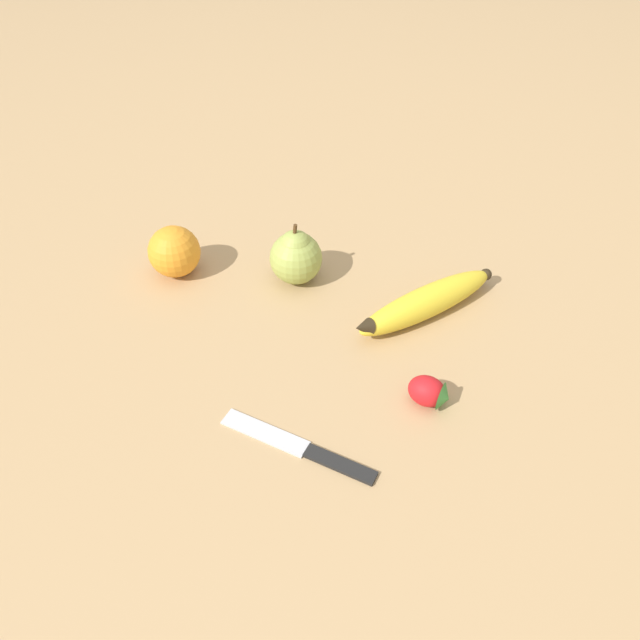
# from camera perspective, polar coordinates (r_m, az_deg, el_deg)

# --- Properties ---
(ground_plane) EXTENTS (3.00, 3.00, 0.00)m
(ground_plane) POSITION_cam_1_polar(r_m,az_deg,el_deg) (0.77, 2.51, -1.55)
(ground_plane) COLOR tan
(banana) EXTENTS (0.16, 0.19, 0.04)m
(banana) POSITION_cam_1_polar(r_m,az_deg,el_deg) (0.80, 9.63, 1.61)
(banana) COLOR yellow
(banana) RESTS_ON ground_plane
(orange) EXTENTS (0.07, 0.07, 0.07)m
(orange) POSITION_cam_1_polar(r_m,az_deg,el_deg) (0.87, -13.18, 6.11)
(orange) COLOR orange
(orange) RESTS_ON ground_plane
(pear) EXTENTS (0.07, 0.07, 0.09)m
(pear) POSITION_cam_1_polar(r_m,az_deg,el_deg) (0.83, -2.23, 5.88)
(pear) COLOR #99A84C
(pear) RESTS_ON ground_plane
(strawberry) EXTENTS (0.05, 0.06, 0.03)m
(strawberry) POSITION_cam_1_polar(r_m,az_deg,el_deg) (0.70, 10.02, -6.51)
(strawberry) COLOR red
(strawberry) RESTS_ON ground_plane
(paring_knife) EXTENTS (0.08, 0.17, 0.01)m
(paring_knife) POSITION_cam_1_polar(r_m,az_deg,el_deg) (0.66, -1.59, -11.59)
(paring_knife) COLOR silver
(paring_knife) RESTS_ON ground_plane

